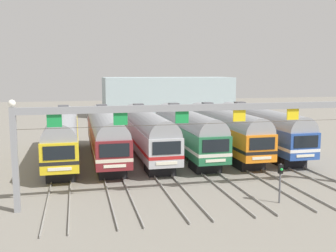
{
  "coord_description": "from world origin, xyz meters",
  "views": [
    {
      "loc": [
        -8.84,
        -38.41,
        8.63
      ],
      "look_at": [
        1.07,
        3.77,
        2.6
      ],
      "focal_mm": 42.04,
      "sensor_mm": 36.0,
      "label": 1
    }
  ],
  "objects_px": {
    "commuter_train_blue": "(258,127)",
    "yard_signal_mast": "(280,176)",
    "catenary_gantry": "(211,121)",
    "commuter_train_green": "(186,130)",
    "commuter_train_orange": "(223,129)",
    "commuter_train_stainless": "(146,131)",
    "commuter_train_maroon": "(106,133)",
    "commuter_train_yellow": "(63,134)"
  },
  "relations": [
    {
      "from": "commuter_train_maroon",
      "to": "commuter_train_orange",
      "type": "bearing_deg",
      "value": 0.0
    },
    {
      "from": "catenary_gantry",
      "to": "commuter_train_green",
      "type": "bearing_deg",
      "value": 81.43
    },
    {
      "from": "commuter_train_blue",
      "to": "commuter_train_stainless",
      "type": "bearing_deg",
      "value": 180.0
    },
    {
      "from": "catenary_gantry",
      "to": "yard_signal_mast",
      "type": "bearing_deg",
      "value": -28.5
    },
    {
      "from": "commuter_train_stainless",
      "to": "commuter_train_maroon",
      "type": "bearing_deg",
      "value": 180.0
    },
    {
      "from": "commuter_train_blue",
      "to": "catenary_gantry",
      "type": "distance_m",
      "value": 17.11
    },
    {
      "from": "commuter_train_stainless",
      "to": "commuter_train_blue",
      "type": "bearing_deg",
      "value": 0.0
    },
    {
      "from": "commuter_train_yellow",
      "to": "catenary_gantry",
      "type": "relative_size",
      "value": 0.71
    },
    {
      "from": "commuter_train_green",
      "to": "commuter_train_orange",
      "type": "bearing_deg",
      "value": 0.0
    },
    {
      "from": "commuter_train_yellow",
      "to": "commuter_train_maroon",
      "type": "height_order",
      "value": "same"
    },
    {
      "from": "commuter_train_maroon",
      "to": "yard_signal_mast",
      "type": "relative_size",
      "value": 6.81
    },
    {
      "from": "commuter_train_stainless",
      "to": "commuter_train_green",
      "type": "bearing_deg",
      "value": 0.0
    },
    {
      "from": "catenary_gantry",
      "to": "commuter_train_maroon",
      "type": "bearing_deg",
      "value": 114.32
    },
    {
      "from": "commuter_train_stainless",
      "to": "commuter_train_orange",
      "type": "bearing_deg",
      "value": 0.0
    },
    {
      "from": "commuter_train_yellow",
      "to": "commuter_train_maroon",
      "type": "xyz_separation_m",
      "value": [
        4.07,
        0.0,
        0.0
      ]
    },
    {
      "from": "commuter_train_green",
      "to": "yard_signal_mast",
      "type": "relative_size",
      "value": 6.81
    },
    {
      "from": "yard_signal_mast",
      "to": "commuter_train_yellow",
      "type": "bearing_deg",
      "value": 132.19
    },
    {
      "from": "commuter_train_maroon",
      "to": "commuter_train_stainless",
      "type": "distance_m",
      "value": 4.07
    },
    {
      "from": "commuter_train_green",
      "to": "yard_signal_mast",
      "type": "xyz_separation_m",
      "value": [
        2.03,
        -15.71,
        -0.83
      ]
    },
    {
      "from": "commuter_train_blue",
      "to": "commuter_train_orange",
      "type": "bearing_deg",
      "value": 180.0
    },
    {
      "from": "commuter_train_green",
      "to": "commuter_train_maroon",
      "type": "bearing_deg",
      "value": 180.0
    },
    {
      "from": "commuter_train_green",
      "to": "catenary_gantry",
      "type": "bearing_deg",
      "value": -98.57
    },
    {
      "from": "commuter_train_stainless",
      "to": "catenary_gantry",
      "type": "height_order",
      "value": "catenary_gantry"
    },
    {
      "from": "commuter_train_orange",
      "to": "commuter_train_yellow",
      "type": "bearing_deg",
      "value": 180.0
    },
    {
      "from": "commuter_train_yellow",
      "to": "commuter_train_stainless",
      "type": "xyz_separation_m",
      "value": [
        8.13,
        0.0,
        0.0
      ]
    },
    {
      "from": "commuter_train_yellow",
      "to": "commuter_train_green",
      "type": "bearing_deg",
      "value": 0.0
    },
    {
      "from": "commuter_train_stainless",
      "to": "commuter_train_orange",
      "type": "height_order",
      "value": "same"
    },
    {
      "from": "commuter_train_blue",
      "to": "yard_signal_mast",
      "type": "relative_size",
      "value": 6.81
    },
    {
      "from": "commuter_train_blue",
      "to": "yard_signal_mast",
      "type": "height_order",
      "value": "commuter_train_blue"
    },
    {
      "from": "commuter_train_green",
      "to": "commuter_train_orange",
      "type": "xyz_separation_m",
      "value": [
        4.07,
        0.0,
        0.0
      ]
    },
    {
      "from": "yard_signal_mast",
      "to": "commuter_train_blue",
      "type": "bearing_deg",
      "value": 68.77
    },
    {
      "from": "commuter_train_yellow",
      "to": "commuter_train_blue",
      "type": "distance_m",
      "value": 20.34
    },
    {
      "from": "commuter_train_orange",
      "to": "yard_signal_mast",
      "type": "distance_m",
      "value": 15.86
    },
    {
      "from": "commuter_train_yellow",
      "to": "commuter_train_orange",
      "type": "height_order",
      "value": "same"
    },
    {
      "from": "commuter_train_yellow",
      "to": "yard_signal_mast",
      "type": "distance_m",
      "value": 21.21
    },
    {
      "from": "yard_signal_mast",
      "to": "catenary_gantry",
      "type": "bearing_deg",
      "value": 151.5
    },
    {
      "from": "commuter_train_blue",
      "to": "catenary_gantry",
      "type": "height_order",
      "value": "catenary_gantry"
    },
    {
      "from": "commuter_train_stainless",
      "to": "yard_signal_mast",
      "type": "xyz_separation_m",
      "value": [
        6.1,
        -15.71,
        -0.83
      ]
    },
    {
      "from": "yard_signal_mast",
      "to": "commuter_train_maroon",
      "type": "bearing_deg",
      "value": 122.92
    },
    {
      "from": "commuter_train_blue",
      "to": "commuter_train_maroon",
      "type": "bearing_deg",
      "value": 180.0
    },
    {
      "from": "yard_signal_mast",
      "to": "commuter_train_green",
      "type": "bearing_deg",
      "value": 97.38
    },
    {
      "from": "commuter_train_blue",
      "to": "commuter_train_green",
      "type": "bearing_deg",
      "value": 180.0
    }
  ]
}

